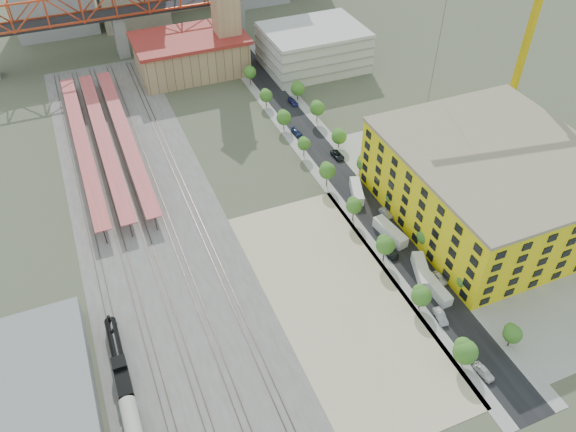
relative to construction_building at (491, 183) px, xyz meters
name	(u,v)px	position (x,y,z in m)	size (l,w,h in m)	color
ground	(298,207)	(-42.00, 20.00, -9.41)	(400.00, 400.00, 0.00)	#474C38
ballast_strip	(143,201)	(-78.00, 37.50, -9.38)	(36.00, 165.00, 0.06)	#605E59
dirt_lot	(339,299)	(-46.00, -11.50, -9.38)	(28.00, 67.00, 0.06)	tan
street_asphalt	(329,161)	(-26.00, 35.00, -9.38)	(12.00, 170.00, 0.06)	black
sidewalk_west	(311,165)	(-31.50, 35.00, -9.39)	(3.00, 170.00, 0.04)	gray
sidewalk_east	(346,157)	(-20.50, 35.00, -9.39)	(3.00, 170.00, 0.04)	gray
construction_pad	(492,210)	(3.00, 0.00, -9.38)	(50.00, 90.00, 0.06)	gray
rail_tracks	(136,202)	(-79.80, 37.50, -9.26)	(26.56, 160.00, 0.18)	#382B23
platform_canopies	(103,138)	(-83.00, 65.00, -5.42)	(16.00, 80.00, 4.12)	#D25051
station_hall	(191,54)	(-47.00, 102.00, -2.74)	(38.00, 24.00, 13.10)	tan
parking_garage	(313,47)	(-6.00, 90.00, -2.41)	(34.00, 26.00, 14.00)	silver
truss_bridge	(114,4)	(-67.00, 125.00, 9.45)	(94.00, 9.60, 25.60)	gray
construction_building	(491,183)	(0.00, 0.00, 0.00)	(44.60, 50.60, 18.80)	yellow
warehouse	(29,386)	(-108.00, -10.00, -6.91)	(22.00, 32.00, 5.00)	gray
street_trees	(345,181)	(-26.00, 25.00, -9.41)	(15.40, 124.40, 8.00)	#2C661E
distant_hills	(208,54)	(3.28, 280.00, -88.95)	(647.00, 264.00, 227.00)	#4C6B59
locomotive	(118,355)	(-92.00, -9.05, -7.53)	(2.61, 20.13, 5.03)	black
tower_crane	(520,28)	(24.39, 28.62, 23.60)	(49.72, 9.89, 53.50)	yellow
site_trailer_a	(436,289)	(-26.00, -17.80, -8.17)	(2.38, 9.03, 2.47)	silver
site_trailer_b	(421,271)	(-26.00, -12.17, -8.07)	(2.58, 9.80, 2.68)	silver
site_trailer_c	(390,232)	(-26.00, 1.46, -8.01)	(2.69, 10.23, 2.80)	silver
site_trailer_d	(357,191)	(-26.00, 18.49, -8.13)	(2.47, 9.37, 2.56)	silver
car_0	(484,372)	(-29.00, -38.45, -8.63)	(1.84, 4.59, 1.56)	silver
car_1	(441,316)	(-29.00, -24.17, -8.65)	(1.61, 4.61, 1.52)	#9A999E
car_2	(390,252)	(-29.00, -3.70, -8.67)	(2.45, 5.31, 1.48)	black
car_3	(297,132)	(-29.00, 51.06, -8.75)	(1.85, 4.55, 1.32)	navy
car_4	(440,278)	(-23.00, -15.10, -8.70)	(1.68, 4.17, 1.42)	white
car_5	(386,213)	(-23.00, 8.53, -8.72)	(1.46, 4.18, 1.38)	#9B9CA0
car_6	(338,155)	(-23.00, 35.62, -8.70)	(2.35, 5.10, 1.42)	black
car_7	(293,102)	(-23.00, 67.89, -8.71)	(1.96, 4.83, 1.40)	navy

